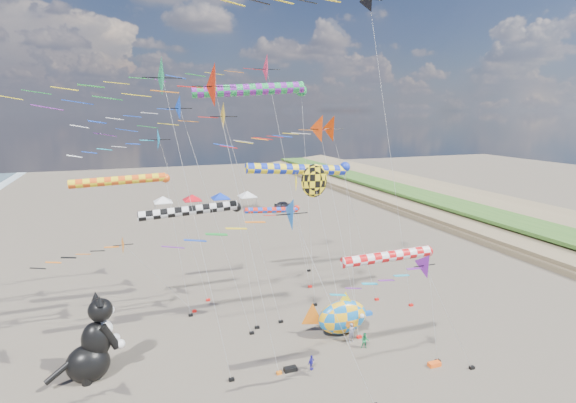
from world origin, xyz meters
The scene contains 28 objects.
delta_kite_0 centered at (-12.29, 19.50, 6.70)m, with size 10.69×1.74×7.95m.
delta_kite_1 centered at (2.63, 12.59, 16.10)m, with size 10.22×2.41×17.57m.
delta_kite_2 centered at (1.56, 21.21, 21.31)m, with size 13.13×2.86×22.98m.
delta_kite_3 centered at (5.02, 16.10, 15.97)m, with size 13.35×2.48×17.50m.
delta_kite_5 centered at (-3.20, 2.47, 12.05)m, with size 10.32×1.99×13.37m.
delta_kite_6 centered at (-10.52, 8.10, 19.33)m, with size 11.67×2.43×20.82m.
delta_kite_7 centered at (-4.60, 14.91, 17.04)m, with size 11.75×2.27×18.48m.
delta_kite_8 centered at (-7.30, 7.75, 18.86)m, with size 12.59×2.74×20.46m.
delta_kite_9 centered at (5.32, 3.72, 8.08)m, with size 9.53×1.71×9.32m.
delta_kite_10 centered at (-8.04, 13.83, 17.57)m, with size 10.56×1.93×18.89m.
delta_kite_11 centered at (-8.72, 21.50, 15.05)m, with size 9.37×2.05×16.40m.
windsock_0 centered at (1.23, 13.81, 13.17)m, with size 9.94×0.84×13.64m.
windsock_1 centered at (2.81, 25.58, 7.33)m, with size 7.45×0.65×7.71m.
windsock_2 centered at (-7.15, 14.59, 10.36)m, with size 8.95×0.76×10.79m.
windsock_3 centered at (-11.95, 18.78, 12.25)m, with size 8.86×0.74×12.68m.
windsock_4 centered at (4.06, 5.24, 8.42)m, with size 7.94×0.74×8.84m.
windsock_5 centered at (-1.63, 17.00, 19.27)m, with size 10.64×0.96×19.80m.
angelfish_kite centered at (1.83, 13.33, 12.22)m, with size 3.74×3.02×13.64m.
cat_inflatable centered at (-14.69, 11.75, 2.89)m, with size 4.28×2.14×5.78m, color black, non-canonical shape.
fish_inflatable centered at (3.69, 11.26, 1.53)m, with size 5.66×2.96×3.67m.
person_adult centered at (3.88, 9.96, 0.77)m, with size 0.56×0.37×1.55m, color slate.
child_green centered at (4.38, 8.75, 0.62)m, with size 0.60×0.47×1.23m, color #1C8348.
child_blue centered at (-0.55, 7.52, 0.53)m, with size 0.63×0.26×1.07m, color #2E28B4.
kite_bag_0 centered at (-1.99, 7.84, 0.15)m, with size 0.90×0.44×0.30m, color black.
kite_bag_1 centered at (7.77, 4.92, 0.15)m, with size 0.90×0.44×0.30m, color #FF5915.
kite_bag_2 centered at (7.37, 13.66, 0.15)m, with size 0.90×0.44×0.30m, color blue.
tent_row centered at (1.50, 60.00, 3.15)m, with size 19.20×4.20×3.80m.
parked_car centered at (15.51, 58.00, 0.64)m, with size 1.51×3.74×1.28m, color #26262D.
Camera 1 is at (-11.82, -18.50, 17.67)m, focal length 28.00 mm.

